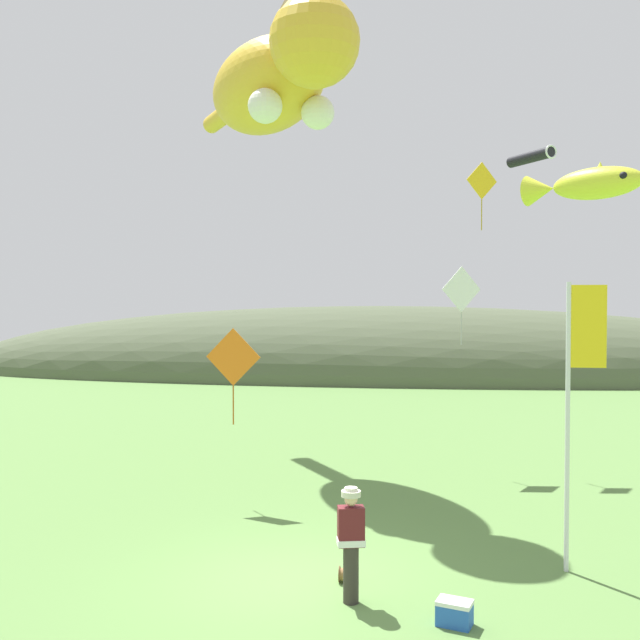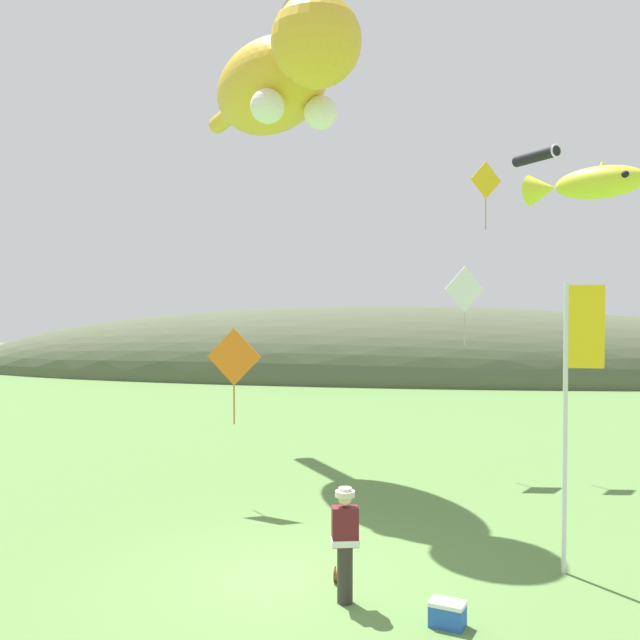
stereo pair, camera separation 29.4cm
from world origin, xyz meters
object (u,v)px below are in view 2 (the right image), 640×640
kite_spool (340,574)px  kite_fish_windsock (586,184)px  festival_attendant (345,541)px  kite_diamond_white (465,290)px  kite_diamond_orange (234,358)px  kite_diamond_gold (486,181)px  picnic_cooler (447,614)px  kite_giant_cat (279,81)px  kite_tube_streamer (537,156)px  festival_banner_pole (574,383)px

kite_spool → kite_fish_windsock: kite_fish_windsock is taller
festival_attendant → kite_diamond_white: (2.25, 9.15, 3.96)m
kite_fish_windsock → kite_diamond_orange: kite_fish_windsock is taller
kite_diamond_gold → kite_diamond_white: (-0.66, -1.41, -3.18)m
picnic_cooler → kite_giant_cat: bearing=114.8°
kite_diamond_orange → kite_tube_streamer: bearing=43.9°
kite_diamond_orange → kite_diamond_white: (5.42, 3.95, 1.61)m
kite_tube_streamer → kite_diamond_gold: (-1.74, -2.17, -1.09)m
kite_spool → kite_diamond_orange: bearing=124.0°
kite_spool → kite_tube_streamer: bearing=68.0°
festival_banner_pole → kite_diamond_orange: size_ratio=2.22×
picnic_cooler → kite_diamond_gold: (1.39, 11.14, 7.92)m
festival_attendant → picnic_cooler: festival_attendant is taller
kite_spool → kite_diamond_gold: bearing=72.5°
kite_spool → kite_diamond_gold: size_ratio=0.13×
kite_tube_streamer → kite_diamond_orange: bearing=-136.1°
kite_spool → kite_giant_cat: kite_giant_cat is taller
festival_banner_pole → kite_diamond_gold: bearing=95.0°
picnic_cooler → festival_banner_pole: 4.39m
festival_banner_pole → kite_tube_streamer: size_ratio=2.69×
kite_fish_windsock → kite_diamond_orange: (-7.86, -0.57, -3.89)m
festival_attendant → kite_tube_streamer: (4.65, 12.73, 8.24)m
festival_banner_pole → kite_tube_streamer: (0.97, 10.99, 5.96)m
kite_fish_windsock → kite_spool: bearing=-134.2°
kite_giant_cat → festival_banner_pole: bearing=-47.8°
kite_spool → kite_diamond_white: 9.96m
festival_attendant → festival_banner_pole: 4.67m
kite_diamond_orange → festival_attendant: bearing=-58.6°
kite_spool → kite_diamond_gold: 13.00m
kite_fish_windsock → kite_diamond_gold: size_ratio=1.30×
kite_giant_cat → kite_fish_windsock: size_ratio=3.33×
festival_banner_pole → kite_diamond_white: size_ratio=2.28×
kite_spool → festival_banner_pole: festival_banner_pole is taller
festival_attendant → kite_giant_cat: size_ratio=0.21×
picnic_cooler → kite_diamond_white: bearing=85.7°
picnic_cooler → kite_tube_streamer: kite_tube_streamer is taller
kite_giant_cat → festival_attendant: bearing=-72.2°
festival_attendant → kite_diamond_orange: bearing=121.4°
festival_banner_pole → kite_diamond_gold: size_ratio=2.49×
picnic_cooler → kite_diamond_gold: kite_diamond_gold is taller
kite_fish_windsock → kite_diamond_orange: size_ratio=1.16×
picnic_cooler → kite_diamond_white: (0.73, 9.73, 4.73)m
festival_attendant → kite_diamond_white: 10.22m
kite_giant_cat → kite_diamond_white: bearing=1.7°
kite_giant_cat → kite_spool: bearing=-71.7°
picnic_cooler → kite_diamond_white: 10.84m
festival_attendant → kite_diamond_gold: kite_diamond_gold is taller
kite_tube_streamer → festival_attendant: bearing=-110.1°
kite_spool → kite_diamond_white: (2.43, 8.39, 4.78)m
kite_fish_windsock → kite_diamond_gold: kite_diamond_gold is taller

